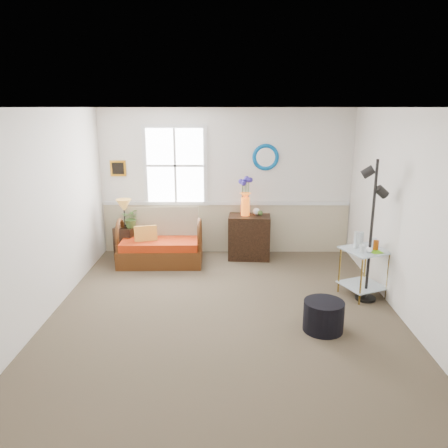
{
  "coord_description": "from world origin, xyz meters",
  "views": [
    {
      "loc": [
        0.04,
        -5.25,
        2.6
      ],
      "look_at": [
        -0.01,
        0.43,
        1.08
      ],
      "focal_mm": 35.0,
      "sensor_mm": 36.0,
      "label": 1
    }
  ],
  "objects_px": {
    "loveseat": "(160,237)",
    "floor_lamp": "(371,232)",
    "cabinet": "(249,237)",
    "ottoman": "(323,316)",
    "lamp_stand": "(126,243)",
    "side_table": "(363,273)"
  },
  "relations": [
    {
      "from": "loveseat",
      "to": "floor_lamp",
      "type": "relative_size",
      "value": 0.72
    },
    {
      "from": "loveseat",
      "to": "cabinet",
      "type": "relative_size",
      "value": 1.81
    },
    {
      "from": "ottoman",
      "to": "lamp_stand",
      "type": "bearing_deg",
      "value": 139.08
    },
    {
      "from": "cabinet",
      "to": "floor_lamp",
      "type": "xyz_separation_m",
      "value": [
        1.55,
        -1.73,
        0.59
      ]
    },
    {
      "from": "side_table",
      "to": "floor_lamp",
      "type": "distance_m",
      "value": 0.65
    },
    {
      "from": "lamp_stand",
      "to": "ottoman",
      "type": "xyz_separation_m",
      "value": [
        2.94,
        -2.55,
        -0.11
      ]
    },
    {
      "from": "cabinet",
      "to": "lamp_stand",
      "type": "bearing_deg",
      "value": -174.7
    },
    {
      "from": "loveseat",
      "to": "cabinet",
      "type": "distance_m",
      "value": 1.56
    },
    {
      "from": "floor_lamp",
      "to": "ottoman",
      "type": "height_order",
      "value": "floor_lamp"
    },
    {
      "from": "lamp_stand",
      "to": "cabinet",
      "type": "bearing_deg",
      "value": 1.56
    },
    {
      "from": "lamp_stand",
      "to": "side_table",
      "type": "distance_m",
      "value": 4.01
    },
    {
      "from": "cabinet",
      "to": "side_table",
      "type": "height_order",
      "value": "cabinet"
    },
    {
      "from": "loveseat",
      "to": "side_table",
      "type": "bearing_deg",
      "value": -24.7
    },
    {
      "from": "floor_lamp",
      "to": "ottoman",
      "type": "relative_size",
      "value": 4.06
    },
    {
      "from": "loveseat",
      "to": "floor_lamp",
      "type": "xyz_separation_m",
      "value": [
        3.08,
        -1.45,
        0.52
      ]
    },
    {
      "from": "cabinet",
      "to": "ottoman",
      "type": "bearing_deg",
      "value": -69.78
    },
    {
      "from": "side_table",
      "to": "floor_lamp",
      "type": "xyz_separation_m",
      "value": [
        0.02,
        -0.13,
        0.63
      ]
    },
    {
      "from": "side_table",
      "to": "ottoman",
      "type": "distance_m",
      "value": 1.28
    },
    {
      "from": "loveseat",
      "to": "cabinet",
      "type": "bearing_deg",
      "value": 8.98
    },
    {
      "from": "lamp_stand",
      "to": "floor_lamp",
      "type": "xyz_separation_m",
      "value": [
        3.72,
        -1.67,
        0.69
      ]
    },
    {
      "from": "floor_lamp",
      "to": "ottoman",
      "type": "bearing_deg",
      "value": -116.31
    },
    {
      "from": "lamp_stand",
      "to": "floor_lamp",
      "type": "distance_m",
      "value": 4.14
    }
  ]
}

